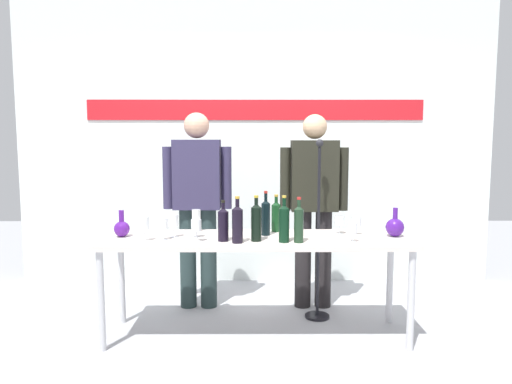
% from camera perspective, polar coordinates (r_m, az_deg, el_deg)
% --- Properties ---
extents(ground_plane, '(10.00, 10.00, 0.00)m').
position_cam_1_polar(ground_plane, '(3.66, 0.01, -16.92)').
color(ground_plane, '#A4A6AC').
extents(back_wall, '(4.78, 0.11, 3.00)m').
position_cam_1_polar(back_wall, '(4.80, -0.08, 6.98)').
color(back_wall, white).
rests_on(back_wall, ground).
extents(display_table, '(2.24, 0.60, 0.74)m').
position_cam_1_polar(display_table, '(3.45, 0.01, -6.49)').
color(display_table, silver).
rests_on(display_table, ground).
extents(decanter_blue_left, '(0.11, 0.11, 0.20)m').
position_cam_1_polar(decanter_blue_left, '(3.57, -15.94, -4.21)').
color(decanter_blue_left, '#511986').
rests_on(decanter_blue_left, display_table).
extents(decanter_blue_right, '(0.13, 0.13, 0.21)m').
position_cam_1_polar(decanter_blue_right, '(3.59, 16.46, -4.06)').
color(decanter_blue_right, '#4A1A89').
rests_on(decanter_blue_right, display_table).
extents(presenter_left, '(0.58, 0.22, 1.67)m').
position_cam_1_polar(presenter_left, '(4.04, -7.10, -0.71)').
color(presenter_left, '#243434').
rests_on(presenter_left, ground).
extents(presenter_right, '(0.58, 0.22, 1.66)m').
position_cam_1_polar(presenter_right, '(4.05, 7.02, -0.87)').
color(presenter_right, black).
rests_on(presenter_right, ground).
extents(wine_bottle_0, '(0.07, 0.07, 0.32)m').
position_cam_1_polar(wine_bottle_0, '(3.22, -2.26, -3.75)').
color(wine_bottle_0, black).
rests_on(wine_bottle_0, display_table).
extents(wine_bottle_1, '(0.07, 0.07, 0.29)m').
position_cam_1_polar(wine_bottle_1, '(3.63, 2.45, -2.85)').
color(wine_bottle_1, '#113B1A').
rests_on(wine_bottle_1, display_table).
extents(wine_bottle_2, '(0.07, 0.07, 0.31)m').
position_cam_1_polar(wine_bottle_2, '(3.25, 5.20, -3.74)').
color(wine_bottle_2, '#1D3622').
rests_on(wine_bottle_2, display_table).
extents(wine_bottle_3, '(0.07, 0.07, 0.32)m').
position_cam_1_polar(wine_bottle_3, '(3.28, 0.08, -3.56)').
color(wine_bottle_3, black).
rests_on(wine_bottle_3, display_table).
extents(wine_bottle_4, '(0.06, 0.06, 0.33)m').
position_cam_1_polar(wine_bottle_4, '(3.48, 1.19, -2.98)').
color(wine_bottle_4, black).
rests_on(wine_bottle_4, display_table).
extents(wine_bottle_5, '(0.08, 0.08, 0.29)m').
position_cam_1_polar(wine_bottle_5, '(3.29, -3.99, -3.81)').
color(wine_bottle_5, black).
rests_on(wine_bottle_5, display_table).
extents(wine_bottle_6, '(0.07, 0.07, 0.32)m').
position_cam_1_polar(wine_bottle_6, '(3.25, 3.42, -3.68)').
color(wine_bottle_6, black).
rests_on(wine_bottle_6, display_table).
extents(wine_glass_left_0, '(0.07, 0.07, 0.13)m').
position_cam_1_polar(wine_glass_left_0, '(3.44, -7.29, -3.91)').
color(wine_glass_left_0, white).
rests_on(wine_glass_left_0, display_table).
extents(wine_glass_left_1, '(0.07, 0.07, 0.17)m').
position_cam_1_polar(wine_glass_left_1, '(3.67, -7.24, -2.85)').
color(wine_glass_left_1, white).
rests_on(wine_glass_left_1, display_table).
extents(wine_glass_left_2, '(0.07, 0.07, 0.15)m').
position_cam_1_polar(wine_glass_left_2, '(3.29, -7.19, -4.06)').
color(wine_glass_left_2, white).
rests_on(wine_glass_left_2, display_table).
extents(wine_glass_left_3, '(0.07, 0.07, 0.15)m').
position_cam_1_polar(wine_glass_left_3, '(3.38, -11.16, -3.90)').
color(wine_glass_left_3, white).
rests_on(wine_glass_left_3, display_table).
extents(wine_glass_left_4, '(0.06, 0.06, 0.16)m').
position_cam_1_polar(wine_glass_left_4, '(3.46, -9.93, -3.50)').
color(wine_glass_left_4, white).
rests_on(wine_glass_left_4, display_table).
extents(wine_glass_left_5, '(0.06, 0.06, 0.17)m').
position_cam_1_polar(wine_glass_left_5, '(3.37, -13.34, -3.76)').
color(wine_glass_left_5, white).
rests_on(wine_glass_left_5, display_table).
extents(wine_glass_right_0, '(0.07, 0.07, 0.14)m').
position_cam_1_polar(wine_glass_right_0, '(3.57, 12.06, -3.54)').
color(wine_glass_right_0, white).
rests_on(wine_glass_right_0, display_table).
extents(wine_glass_right_1, '(0.06, 0.06, 0.14)m').
position_cam_1_polar(wine_glass_right_1, '(3.32, 11.63, -4.31)').
color(wine_glass_right_1, white).
rests_on(wine_glass_right_1, display_table).
extents(wine_glass_right_2, '(0.07, 0.07, 0.14)m').
position_cam_1_polar(wine_glass_right_2, '(3.59, 10.07, -3.42)').
color(wine_glass_right_2, white).
rests_on(wine_glass_right_2, display_table).
extents(microphone_stand, '(0.20, 0.20, 1.45)m').
position_cam_1_polar(microphone_stand, '(3.87, 7.50, -8.16)').
color(microphone_stand, black).
rests_on(microphone_stand, ground).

